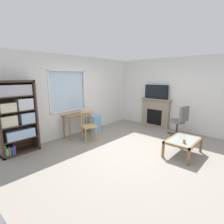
# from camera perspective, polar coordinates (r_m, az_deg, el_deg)

# --- Properties ---
(ground) EXTENTS (6.09, 5.44, 0.02)m
(ground) POSITION_cam_1_polar(r_m,az_deg,el_deg) (4.81, 5.67, -12.19)
(ground) COLOR gray
(wall_back_with_window) EXTENTS (5.09, 0.15, 2.59)m
(wall_back_with_window) POSITION_cam_1_polar(r_m,az_deg,el_deg) (6.04, -11.08, 5.19)
(wall_back_with_window) COLOR silver
(wall_back_with_window) RESTS_ON ground
(wall_right) EXTENTS (0.12, 4.64, 2.59)m
(wall_right) POSITION_cam_1_polar(r_m,az_deg,el_deg) (6.72, 19.27, 5.56)
(wall_right) COLOR silver
(wall_right) RESTS_ON ground
(bookshelf) EXTENTS (0.90, 0.38, 1.84)m
(bookshelf) POSITION_cam_1_polar(r_m,az_deg,el_deg) (4.89, -28.93, -0.90)
(bookshelf) COLOR #38281E
(bookshelf) RESTS_ON ground
(desk_under_window) EXTENTS (0.88, 0.42, 0.75)m
(desk_under_window) POSITION_cam_1_polar(r_m,az_deg,el_deg) (5.67, -11.50, -2.05)
(desk_under_window) COLOR brown
(desk_under_window) RESTS_ON ground
(wooden_chair) EXTENTS (0.52, 0.51, 0.90)m
(wooden_chair) POSITION_cam_1_polar(r_m,az_deg,el_deg) (5.33, -7.79, -4.40)
(wooden_chair) COLOR tan
(wooden_chair) RESTS_ON ground
(plastic_drawer_unit) EXTENTS (0.35, 0.40, 0.57)m
(plastic_drawer_unit) POSITION_cam_1_polar(r_m,az_deg,el_deg) (6.25, -6.06, -3.67)
(plastic_drawer_unit) COLOR #72ADDB
(plastic_drawer_unit) RESTS_ON ground
(fireplace) EXTENTS (0.26, 1.20, 1.10)m
(fireplace) POSITION_cam_1_polar(r_m,az_deg,el_deg) (6.92, 14.08, -0.20)
(fireplace) COLOR gray
(fireplace) RESTS_ON ground
(tv) EXTENTS (0.06, 0.93, 0.52)m
(tv) POSITION_cam_1_polar(r_m,az_deg,el_deg) (6.80, 14.34, 6.44)
(tv) COLOR black
(tv) RESTS_ON fireplace
(office_chair) EXTENTS (0.58, 0.60, 1.00)m
(office_chair) POSITION_cam_1_polar(r_m,az_deg,el_deg) (6.05, 21.45, -2.30)
(office_chair) COLOR slate
(office_chair) RESTS_ON ground
(coffee_table) EXTENTS (0.97, 0.65, 0.40)m
(coffee_table) POSITION_cam_1_polar(r_m,az_deg,el_deg) (4.70, 22.38, -8.96)
(coffee_table) COLOR #8C9E99
(coffee_table) RESTS_ON ground
(sippy_cup) EXTENTS (0.07, 0.07, 0.09)m
(sippy_cup) POSITION_cam_1_polar(r_m,az_deg,el_deg) (4.42, 22.69, -8.86)
(sippy_cup) COLOR orange
(sippy_cup) RESTS_ON coffee_table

